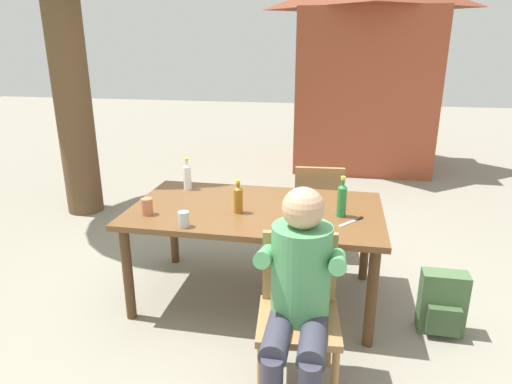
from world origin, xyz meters
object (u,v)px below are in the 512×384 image
at_px(cup_terracotta, 147,207).
at_px(table_knife, 353,221).
at_px(bottle_clear, 187,176).
at_px(backpack_by_near_side, 442,304).
at_px(bottle_green, 342,199).
at_px(cup_steel, 184,219).
at_px(dining_table, 256,217).
at_px(chair_far_right, 318,205).
at_px(brick_kiosk, 366,68).
at_px(person_in_white_shirt, 299,288).
at_px(chair_near_right, 299,304).
at_px(bottle_amber, 238,199).

xyz_separation_m(cup_terracotta, table_knife, (1.40, 0.13, -0.05)).
distance_m(bottle_clear, backpack_by_near_side, 2.11).
xyz_separation_m(bottle_green, cup_steel, (-1.00, -0.38, -0.07)).
height_order(dining_table, table_knife, table_knife).
bearing_deg(bottle_green, bottle_clear, 162.88).
relative_size(chair_far_right, bottle_clear, 3.33).
relative_size(cup_terracotta, brick_kiosk, 0.04).
height_order(dining_table, backpack_by_near_side, dining_table).
xyz_separation_m(chair_far_right, person_in_white_shirt, (-0.01, -1.75, 0.17)).
distance_m(bottle_green, table_knife, 0.17).
relative_size(chair_far_right, brick_kiosk, 0.30).
distance_m(chair_near_right, person_in_white_shirt, 0.20).
bearing_deg(bottle_clear, cup_terracotta, -98.16).
height_order(person_in_white_shirt, cup_terracotta, person_in_white_shirt).
xyz_separation_m(bottle_amber, backpack_by_near_side, (1.41, -0.08, -0.63)).
xyz_separation_m(bottle_clear, backpack_by_near_side, (1.94, -0.53, -0.64)).
bearing_deg(dining_table, table_knife, -11.57).
bearing_deg(bottle_green, dining_table, 174.70).
bearing_deg(chair_near_right, table_knife, 66.90).
bearing_deg(chair_far_right, person_in_white_shirt, -90.18).
height_order(bottle_clear, cup_steel, bottle_clear).
height_order(cup_terracotta, table_knife, cup_terracotta).
xyz_separation_m(dining_table, chair_far_right, (0.41, 0.82, -0.17)).
bearing_deg(bottle_green, chair_near_right, -105.33).
relative_size(person_in_white_shirt, bottle_clear, 4.51).
xyz_separation_m(person_in_white_shirt, cup_steel, (-0.80, 0.49, 0.13)).
distance_m(bottle_clear, cup_terracotta, 0.61).
distance_m(chair_far_right, bottle_clear, 1.21).
distance_m(chair_near_right, bottle_clear, 1.58).
bearing_deg(brick_kiosk, table_knife, -92.72).
distance_m(person_in_white_shirt, table_knife, 0.84).
xyz_separation_m(bottle_green, bottle_clear, (-1.24, 0.38, -0.01)).
distance_m(table_knife, brick_kiosk, 4.47).
bearing_deg(backpack_by_near_side, cup_terracotta, -177.98).
bearing_deg(chair_far_right, table_knife, -73.98).
bearing_deg(bottle_amber, person_in_white_shirt, -57.75).
height_order(bottle_amber, table_knife, bottle_amber).
distance_m(person_in_white_shirt, bottle_green, 0.92).
bearing_deg(bottle_clear, bottle_amber, -40.20).
bearing_deg(chair_far_right, brick_kiosk, 81.99).
relative_size(bottle_green, table_knife, 1.43).
relative_size(bottle_clear, table_knife, 1.31).
height_order(chair_far_right, bottle_green, bottle_green).
xyz_separation_m(chair_far_right, backpack_by_near_side, (0.90, -1.02, -0.28)).
bearing_deg(cup_terracotta, backpack_by_near_side, 2.02).
height_order(chair_near_right, backpack_by_near_side, chair_near_right).
distance_m(cup_steel, backpack_by_near_side, 1.81).
distance_m(bottle_amber, cup_steel, 0.43).
bearing_deg(bottle_green, cup_steel, -159.17).
bearing_deg(brick_kiosk, chair_near_right, -95.60).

